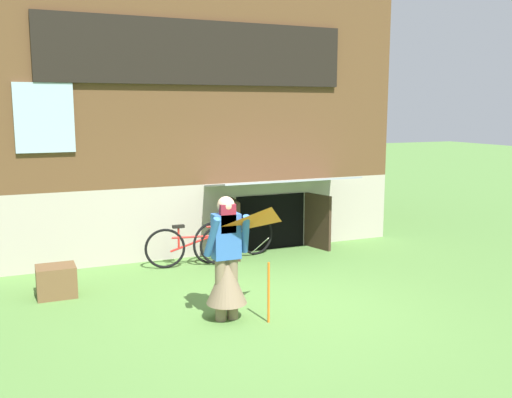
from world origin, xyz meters
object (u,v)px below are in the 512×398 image
Objects in this scene: person at (227,269)px; kite at (271,235)px; bicycle_red at (192,246)px; wooden_crate at (56,281)px; bicycle_yellow at (234,238)px.

person is 0.82m from kite.
wooden_crate is at bearing -152.81° from bicycle_red.
wooden_crate is at bearing 154.44° from person.
person reaches higher than wooden_crate.
bicycle_yellow is 3.22m from wooden_crate.
person is at bearing -127.00° from bicycle_yellow.
bicycle_red is at bearing 91.27° from kite.
wooden_crate is at bearing -177.63° from bicycle_yellow.
kite is (0.39, -0.51, 0.51)m from person.
bicycle_red is (-0.84, -0.18, -0.02)m from bicycle_yellow.
person is 2.98m from bicycle_yellow.
bicycle_yellow is at bearing 16.44° from wooden_crate.
bicycle_yellow is 1.05× the size of bicycle_red.
kite reaches higher than bicycle_yellow.
bicycle_yellow reaches higher than bicycle_red.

